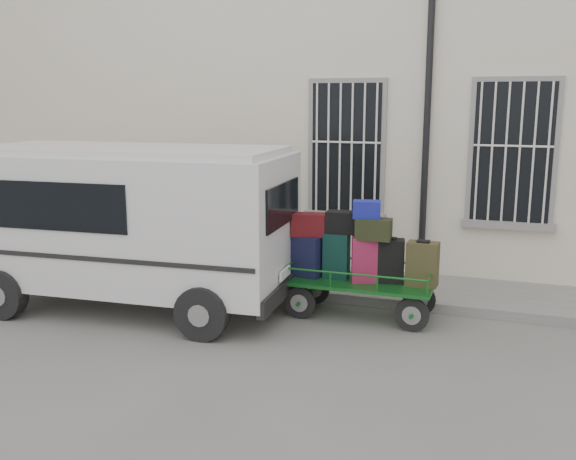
# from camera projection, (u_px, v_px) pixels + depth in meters

# --- Properties ---
(ground) EXTENTS (80.00, 80.00, 0.00)m
(ground) POSITION_uv_depth(u_px,v_px,m) (318.00, 334.00, 8.57)
(ground) COLOR slate
(ground) RESTS_ON ground
(building) EXTENTS (24.00, 5.15, 6.00)m
(building) POSITION_uv_depth(u_px,v_px,m) (396.00, 103.00, 13.06)
(building) COLOR beige
(building) RESTS_ON ground
(sidewalk) EXTENTS (24.00, 1.70, 0.15)m
(sidewalk) POSITION_uv_depth(u_px,v_px,m) (356.00, 285.00, 10.59)
(sidewalk) COLOR slate
(sidewalk) RESTS_ON ground
(luggage_cart) EXTENTS (2.48, 0.95, 1.69)m
(luggage_cart) POSITION_uv_depth(u_px,v_px,m) (360.00, 259.00, 9.11)
(luggage_cart) COLOR black
(luggage_cart) RESTS_ON ground
(van) EXTENTS (4.90, 2.40, 2.41)m
(van) POSITION_uv_depth(u_px,v_px,m) (130.00, 217.00, 9.44)
(van) COLOR white
(van) RESTS_ON ground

